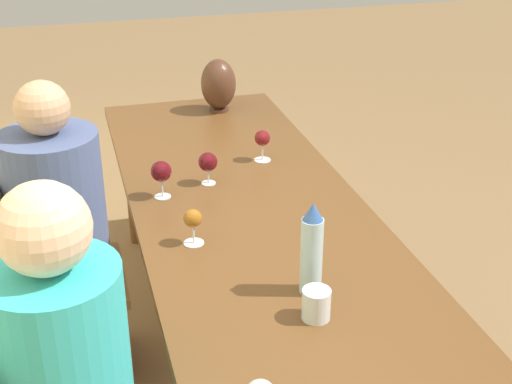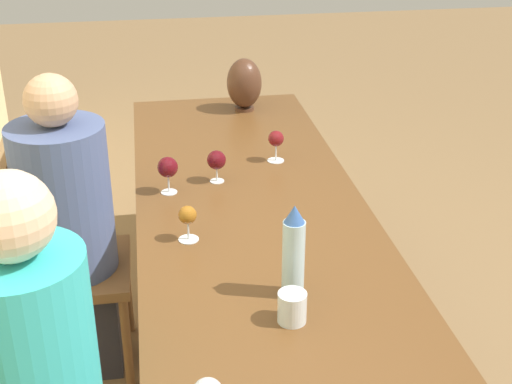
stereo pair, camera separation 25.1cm
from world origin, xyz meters
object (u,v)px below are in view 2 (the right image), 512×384
object	(u,v)px
water_bottle	(294,252)
person_near	(42,382)
vase	(244,84)
wine_glass_1	(276,140)
person_far	(71,222)
water_tumbler	(291,307)
wine_glass_0	(216,160)
wine_glass_3	(188,216)
chair_far	(54,262)
wine_glass_2	(168,168)

from	to	relation	value
water_bottle	person_near	xyz separation A→B (m)	(-0.23, 0.71, -0.19)
vase	person_near	size ratio (longest dim) A/B	0.20
wine_glass_1	person_far	bearing A→B (deg)	107.25
water_tumbler	wine_glass_0	size ratio (longest dim) A/B	0.70
wine_glass_3	water_tumbler	bearing A→B (deg)	-153.86
wine_glass_0	person_far	size ratio (longest dim) A/B	0.11
vase	person_far	size ratio (longest dim) A/B	0.21
wine_glass_0	chair_far	size ratio (longest dim) A/B	0.14
vase	wine_glass_1	bearing A→B (deg)	-176.83
wine_glass_2	person_near	size ratio (longest dim) A/B	0.11
wine_glass_0	water_tumbler	bearing A→B (deg)	-173.97
person_far	water_bottle	bearing A→B (deg)	-135.77
person_near	vase	bearing A→B (deg)	-23.23
wine_glass_1	chair_far	distance (m)	1.02
chair_far	person_near	world-z (taller)	person_near
wine_glass_1	water_tumbler	bearing A→B (deg)	171.45
wine_glass_2	wine_glass_3	xyz separation A→B (m)	(-0.38, -0.05, -0.01)
water_bottle	person_far	size ratio (longest dim) A/B	0.24
water_bottle	person_far	distance (m)	1.03
water_bottle	wine_glass_2	bearing A→B (deg)	23.60
vase	wine_glass_3	xyz separation A→B (m)	(-1.27, 0.38, -0.05)
chair_far	person_near	size ratio (longest dim) A/B	0.70
wine_glass_1	wine_glass_0	bearing A→B (deg)	121.45
wine_glass_1	person_near	size ratio (longest dim) A/B	0.10
water_bottle	water_tumbler	bearing A→B (deg)	165.59
vase	person_near	xyz separation A→B (m)	(-1.87, 0.80, -0.18)
wine_glass_3	person_near	distance (m)	0.75
wine_glass_1	chair_far	size ratio (longest dim) A/B	0.15
water_bottle	wine_glass_1	bearing A→B (deg)	-7.75
water_bottle	vase	xyz separation A→B (m)	(1.64, -0.10, -0.01)
wine_glass_0	chair_far	xyz separation A→B (m)	(-0.10, 0.65, -0.34)
person_far	wine_glass_0	bearing A→B (deg)	-80.41
vase	person_far	xyz separation A→B (m)	(-0.92, 0.80, -0.22)
water_bottle	vase	distance (m)	1.65
water_tumbler	wine_glass_3	xyz separation A→B (m)	(0.50, 0.25, 0.04)
water_bottle	wine_glass_0	distance (m)	0.83
water_bottle	wine_glass_2	size ratio (longest dim) A/B	2.02
chair_far	wine_glass_3	bearing A→B (deg)	-124.71
wine_glass_1	wine_glass_2	distance (m)	0.52
vase	person_near	bearing A→B (deg)	156.77
wine_glass_3	chair_far	world-z (taller)	chair_far
wine_glass_0	person_near	xyz separation A→B (m)	(-1.05, 0.57, -0.13)
water_bottle	wine_glass_1	world-z (taller)	water_bottle
person_near	person_far	distance (m)	0.95
water_tumbler	vase	distance (m)	1.78
person_far	person_near	bearing A→B (deg)	179.87
chair_far	person_far	size ratio (longest dim) A/B	0.73
water_tumbler	wine_glass_2	size ratio (longest dim) A/B	0.63
water_bottle	wine_glass_1	xyz separation A→B (m)	(0.98, -0.13, -0.05)
wine_glass_1	chair_far	world-z (taller)	chair_far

